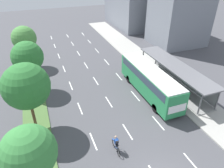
% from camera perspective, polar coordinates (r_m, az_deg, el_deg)
% --- Properties ---
extents(median_strip, '(2.60, 52.00, 0.12)m').
position_cam_1_polar(median_strip, '(30.85, -21.17, 0.85)').
color(median_strip, '#4C7038').
rests_on(median_strip, ground).
extents(sidewalk_right, '(4.50, 52.00, 0.15)m').
position_cam_1_polar(sidewalk_right, '(34.73, 8.75, 6.13)').
color(sidewalk_right, '#ADAAA3').
rests_on(sidewalk_right, ground).
extents(lane_divider_left, '(0.14, 44.76, 0.01)m').
position_cam_1_polar(lane_divider_left, '(28.32, -11.28, -0.43)').
color(lane_divider_left, white).
rests_on(lane_divider_left, ground).
extents(lane_divider_center, '(0.14, 44.76, 0.01)m').
position_cam_1_polar(lane_divider_center, '(28.94, -4.50, 0.86)').
color(lane_divider_center, white).
rests_on(lane_divider_center, ground).
extents(lane_divider_right, '(0.14, 44.76, 0.01)m').
position_cam_1_polar(lane_divider_right, '(29.95, 1.91, 2.07)').
color(lane_divider_right, white).
rests_on(lane_divider_right, ground).
extents(bus_shelter, '(2.90, 13.47, 2.86)m').
position_cam_1_polar(bus_shelter, '(28.25, 17.22, 2.97)').
color(bus_shelter, gray).
rests_on(bus_shelter, sidewalk_right).
extents(bus, '(2.54, 11.29, 3.37)m').
position_cam_1_polar(bus, '(25.50, 10.29, 1.30)').
color(bus, '#28844C').
rests_on(bus, ground).
extents(cyclist, '(0.46, 1.82, 1.71)m').
position_cam_1_polar(cyclist, '(18.67, 1.15, -16.30)').
color(cyclist, black).
rests_on(cyclist, ground).
extents(median_tree_nearest, '(3.43, 3.43, 6.32)m').
position_cam_1_polar(median_tree_nearest, '(13.83, -22.00, -17.18)').
color(median_tree_nearest, brown).
rests_on(median_tree_nearest, median_strip).
extents(median_tree_second, '(4.23, 4.23, 6.98)m').
position_cam_1_polar(median_tree_second, '(19.69, -22.55, -0.58)').
color(median_tree_second, brown).
rests_on(median_tree_second, median_strip).
extents(median_tree_third, '(3.73, 3.73, 6.41)m').
position_cam_1_polar(median_tree_third, '(26.62, -22.26, 6.93)').
color(median_tree_third, brown).
rests_on(median_tree_third, median_strip).
extents(median_tree_fourth, '(3.57, 3.57, 6.25)m').
position_cam_1_polar(median_tree_fourth, '(33.77, -23.07, 11.51)').
color(median_tree_fourth, brown).
rests_on(median_tree_fourth, median_strip).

